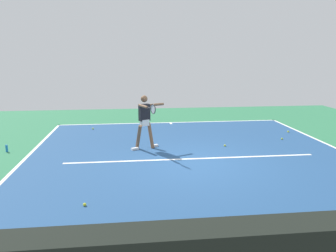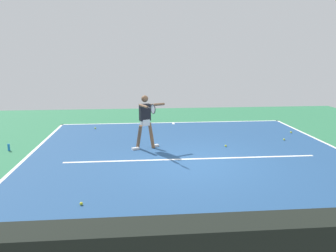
{
  "view_description": "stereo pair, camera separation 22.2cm",
  "coord_description": "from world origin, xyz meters",
  "px_view_note": "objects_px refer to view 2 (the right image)",
  "views": [
    {
      "loc": [
        1.75,
        8.64,
        2.96
      ],
      "look_at": [
        0.66,
        -0.82,
        0.9
      ],
      "focal_mm": 35.03,
      "sensor_mm": 36.0,
      "label": 1
    },
    {
      "loc": [
        1.53,
        8.66,
        2.96
      ],
      "look_at": [
        0.66,
        -0.82,
        0.9
      ],
      "focal_mm": 35.03,
      "sensor_mm": 36.0,
      "label": 2
    }
  ],
  "objects_px": {
    "tennis_ball_near_player": "(95,128)",
    "tennis_ball_by_sideline": "(226,146)",
    "tennis_ball_by_baseline": "(291,132)",
    "tennis_player": "(146,118)",
    "tennis_ball_centre_court": "(81,204)",
    "tennis_ball_near_service_line": "(284,139)",
    "water_bottle": "(9,147)"
  },
  "relations": [
    {
      "from": "tennis_ball_near_service_line",
      "to": "tennis_ball_near_player",
      "type": "bearing_deg",
      "value": -19.76
    },
    {
      "from": "tennis_ball_by_sideline",
      "to": "water_bottle",
      "type": "distance_m",
      "value": 6.97
    },
    {
      "from": "tennis_ball_by_baseline",
      "to": "water_bottle",
      "type": "xyz_separation_m",
      "value": [
        10.01,
        1.51,
        0.08
      ]
    },
    {
      "from": "tennis_player",
      "to": "tennis_ball_by_sideline",
      "type": "bearing_deg",
      "value": 153.99
    },
    {
      "from": "tennis_player",
      "to": "tennis_ball_near_service_line",
      "type": "height_order",
      "value": "tennis_player"
    },
    {
      "from": "water_bottle",
      "to": "tennis_ball_near_service_line",
      "type": "bearing_deg",
      "value": -177.22
    },
    {
      "from": "tennis_ball_near_player",
      "to": "tennis_ball_by_sideline",
      "type": "height_order",
      "value": "same"
    },
    {
      "from": "tennis_player",
      "to": "tennis_ball_centre_court",
      "type": "bearing_deg",
      "value": 45.81
    },
    {
      "from": "tennis_ball_by_baseline",
      "to": "tennis_player",
      "type": "bearing_deg",
      "value": 16.09
    },
    {
      "from": "tennis_ball_by_baseline",
      "to": "water_bottle",
      "type": "height_order",
      "value": "water_bottle"
    },
    {
      "from": "tennis_ball_centre_court",
      "to": "water_bottle",
      "type": "distance_m",
      "value": 5.07
    },
    {
      "from": "tennis_ball_near_service_line",
      "to": "tennis_ball_by_sideline",
      "type": "distance_m",
      "value": 2.37
    },
    {
      "from": "tennis_ball_near_service_line",
      "to": "water_bottle",
      "type": "height_order",
      "value": "water_bottle"
    },
    {
      "from": "tennis_ball_near_service_line",
      "to": "tennis_ball_by_sideline",
      "type": "height_order",
      "value": "same"
    },
    {
      "from": "tennis_ball_centre_court",
      "to": "tennis_ball_near_service_line",
      "type": "relative_size",
      "value": 1.0
    },
    {
      "from": "tennis_ball_by_sideline",
      "to": "water_bottle",
      "type": "bearing_deg",
      "value": -1.51
    },
    {
      "from": "tennis_ball_centre_court",
      "to": "tennis_player",
      "type": "bearing_deg",
      "value": -109.37
    },
    {
      "from": "tennis_player",
      "to": "tennis_ball_near_player",
      "type": "relative_size",
      "value": 26.43
    },
    {
      "from": "water_bottle",
      "to": "tennis_ball_near_player",
      "type": "bearing_deg",
      "value": -128.48
    },
    {
      "from": "tennis_player",
      "to": "tennis_ball_near_player",
      "type": "xyz_separation_m",
      "value": [
        2.0,
        -3.06,
        -0.96
      ]
    },
    {
      "from": "tennis_ball_near_service_line",
      "to": "water_bottle",
      "type": "xyz_separation_m",
      "value": [
        9.25,
        0.45,
        0.08
      ]
    },
    {
      "from": "tennis_player",
      "to": "tennis_ball_by_baseline",
      "type": "xyz_separation_m",
      "value": [
        -5.67,
        -1.64,
        -0.96
      ]
    },
    {
      "from": "tennis_ball_near_service_line",
      "to": "tennis_ball_by_sideline",
      "type": "xyz_separation_m",
      "value": [
        2.29,
        0.63,
        0.0
      ]
    },
    {
      "from": "tennis_player",
      "to": "tennis_ball_by_baseline",
      "type": "height_order",
      "value": "tennis_player"
    },
    {
      "from": "tennis_ball_by_sideline",
      "to": "tennis_ball_near_player",
      "type": "bearing_deg",
      "value": -33.94
    },
    {
      "from": "tennis_ball_near_player",
      "to": "tennis_ball_near_service_line",
      "type": "relative_size",
      "value": 1.0
    },
    {
      "from": "tennis_ball_near_player",
      "to": "water_bottle",
      "type": "bearing_deg",
      "value": 51.52
    },
    {
      "from": "tennis_ball_by_sideline",
      "to": "water_bottle",
      "type": "relative_size",
      "value": 0.3
    },
    {
      "from": "tennis_ball_by_baseline",
      "to": "tennis_ball_centre_court",
      "type": "xyz_separation_m",
      "value": [
        7.08,
        5.65,
        0.0
      ]
    },
    {
      "from": "tennis_ball_by_baseline",
      "to": "tennis_ball_near_player",
      "type": "bearing_deg",
      "value": -10.52
    },
    {
      "from": "tennis_ball_near_player",
      "to": "tennis_ball_near_service_line",
      "type": "height_order",
      "value": "same"
    },
    {
      "from": "tennis_player",
      "to": "tennis_ball_near_service_line",
      "type": "bearing_deg",
      "value": 161.89
    }
  ]
}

